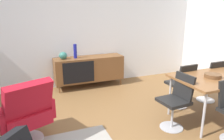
{
  "coord_description": "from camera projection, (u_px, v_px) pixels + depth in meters",
  "views": [
    {
      "loc": [
        -1.09,
        -2.45,
        1.81
      ],
      "look_at": [
        0.11,
        0.55,
        0.88
      ],
      "focal_mm": 34.7,
      "sensor_mm": 36.0,
      "label": 1
    }
  ],
  "objects": [
    {
      "name": "dining_table",
      "position": [
        222.0,
        78.0,
        3.55
      ],
      "size": [
        1.6,
        0.9,
        0.74
      ],
      "color": "brown",
      "rests_on": "ground_plane"
    },
    {
      "name": "dining_chair_near_window",
      "position": [
        177.0,
        99.0,
        3.3
      ],
      "size": [
        0.45,
        0.43,
        0.86
      ],
      "color": "black",
      "rests_on": "ground_plane"
    },
    {
      "name": "ground_plane",
      "position": [
        119.0,
        140.0,
        3.07
      ],
      "size": [
        8.32,
        8.32,
        0.0
      ],
      "primitive_type": "plane",
      "color": "brown"
    },
    {
      "name": "wooden_bowl_on_table",
      "position": [
        213.0,
        76.0,
        3.45
      ],
      "size": [
        0.26,
        0.26,
        0.06
      ],
      "primitive_type": "cylinder",
      "color": "brown",
      "rests_on": "dining_table"
    },
    {
      "name": "dining_chair_back_left",
      "position": [
        182.0,
        84.0,
        3.99
      ],
      "size": [
        0.42,
        0.45,
        0.86
      ],
      "color": "black",
      "rests_on": "ground_plane"
    },
    {
      "name": "lounge_chair_red",
      "position": [
        25.0,
        112.0,
        2.9
      ],
      "size": [
        0.86,
        0.83,
        0.95
      ],
      "color": "red",
      "rests_on": "ground_plane"
    },
    {
      "name": "vase_sculptural_dark",
      "position": [
        63.0,
        56.0,
        4.78
      ],
      "size": [
        0.18,
        0.18,
        0.16
      ],
      "color": "#337266",
      "rests_on": "sideboard"
    },
    {
      "name": "wall_back",
      "position": [
        75.0,
        27.0,
        5.01
      ],
      "size": [
        6.8,
        0.12,
        2.8
      ],
      "primitive_type": "cube",
      "color": "white",
      "rests_on": "ground_plane"
    },
    {
      "name": "dining_chair_back_right",
      "position": [
        211.0,
        79.0,
        4.24
      ],
      "size": [
        0.4,
        0.43,
        0.86
      ],
      "color": "black",
      "rests_on": "ground_plane"
    },
    {
      "name": "sideboard",
      "position": [
        89.0,
        69.0,
        5.08
      ],
      "size": [
        1.6,
        0.45,
        0.72
      ],
      "color": "brown",
      "rests_on": "ground_plane"
    },
    {
      "name": "vase_cobalt",
      "position": [
        75.0,
        51.0,
        4.86
      ],
      "size": [
        0.07,
        0.07,
        0.32
      ],
      "color": "navy",
      "rests_on": "sideboard"
    }
  ]
}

